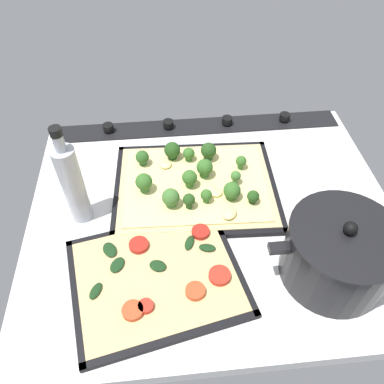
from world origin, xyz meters
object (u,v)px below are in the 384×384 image
at_px(baking_tray_front, 195,188).
at_px(oil_bottle, 73,184).
at_px(baking_tray_back, 157,278).
at_px(cooking_pot, 338,253).
at_px(broccoli_pizza, 194,182).
at_px(veggie_pizza_back, 158,276).

height_order(baking_tray_front, oil_bottle, oil_bottle).
xyz_separation_m(baking_tray_front, oil_bottle, (0.25, 0.06, 0.10)).
distance_m(baking_tray_back, oil_bottle, 0.25).
height_order(baking_tray_back, oil_bottle, oil_bottle).
relative_size(baking_tray_back, cooking_pot, 1.35).
bearing_deg(oil_bottle, broccoli_pizza, -166.95).
relative_size(baking_tray_back, oil_bottle, 1.51).
bearing_deg(veggie_pizza_back, broccoli_pizza, -111.98).
distance_m(cooking_pot, oil_bottle, 0.52).
bearing_deg(veggie_pizza_back, baking_tray_front, -112.65).
xyz_separation_m(veggie_pizza_back, oil_bottle, (0.16, -0.17, 0.09)).
bearing_deg(veggie_pizza_back, oil_bottle, -47.33).
relative_size(broccoli_pizza, cooking_pot, 1.34).
height_order(baking_tray_back, cooking_pot, cooking_pot).
bearing_deg(broccoli_pizza, oil_bottle, 13.05).
relative_size(veggie_pizza_back, cooking_pot, 1.24).
bearing_deg(baking_tray_back, baking_tray_front, -113.21).
bearing_deg(baking_tray_back, broccoli_pizza, -112.55).
height_order(broccoli_pizza, baking_tray_back, broccoli_pizza).
relative_size(broccoli_pizza, oil_bottle, 1.50).
xyz_separation_m(baking_tray_back, veggie_pizza_back, (-0.00, -0.00, 0.01)).
xyz_separation_m(baking_tray_front, broccoli_pizza, (0.00, -0.00, 0.02)).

